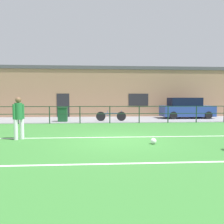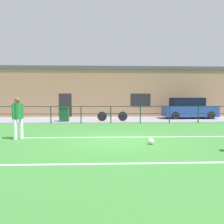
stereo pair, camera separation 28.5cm
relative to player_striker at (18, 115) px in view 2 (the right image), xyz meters
The scene contains 11 objects.
ground 4.14m from the player_striker, ahead, with size 60.00×44.00×0.04m, color #387A33.
field_line_touchline 4.12m from the player_striker, ahead, with size 36.00×0.11×0.00m, color white.
field_line_hash 5.42m from the player_striker, 41.40° to the right, with size 36.00×0.11×0.00m, color white.
pavement_strip 9.05m from the player_striker, 63.61° to the left, with size 48.00×5.00×0.02m, color gray.
perimeter_fence 6.85m from the player_striker, 54.27° to the left, with size 36.07×0.07×1.15m.
clubhouse_facade 12.49m from the player_striker, 71.22° to the left, with size 28.00×2.56×4.57m.
player_striker is the anchor object (origin of this frame).
soccer_ball_match 5.43m from the player_striker, 13.38° to the right, with size 0.22×0.22×0.22m, color white.
parked_car_red 13.65m from the player_striker, 39.31° to the left, with size 4.24×1.83×1.71m.
bicycle_parked_0 7.95m from the player_striker, 58.44° to the left, with size 2.19×0.04×0.77m.
trash_bin_0 6.67m from the player_striker, 84.05° to the left, with size 0.67×0.57×1.02m.
Camera 2 is at (-0.52, -8.47, 1.66)m, focal length 34.59 mm.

